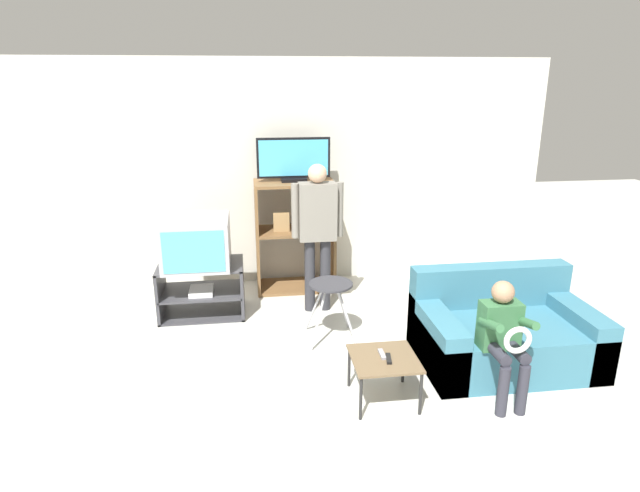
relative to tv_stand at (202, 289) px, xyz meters
name	(u,v)px	position (x,y,z in m)	size (l,w,h in m)	color
ground_plane	(319,474)	(0.89, -2.55, -0.27)	(18.00, 18.00, 0.00)	beige
wall_back	(279,174)	(0.89, 0.92, 1.03)	(6.40, 0.06, 2.60)	beige
tv_stand	(202,289)	(0.00, 0.00, 0.00)	(0.87, 0.57, 0.54)	#38383D
television_main	(196,242)	(-0.02, -0.02, 0.52)	(0.67, 0.66, 0.49)	#9E9EA3
media_shelf	(295,235)	(1.03, 0.59, 0.38)	(0.89, 0.52, 1.27)	brown
television_flat	(294,161)	(1.03, 0.60, 1.23)	(0.81, 0.20, 0.48)	black
folding_stool	(331,291)	(1.24, -0.75, 0.21)	(0.45, 0.46, 0.57)	#B7B7BC
snack_table	(384,362)	(1.48, -1.81, 0.06)	(0.50, 0.50, 0.36)	brown
remote_control_black	(389,359)	(1.51, -1.84, 0.11)	(0.04, 0.14, 0.02)	black
remote_control_white	(382,354)	(1.48, -1.77, 0.11)	(0.04, 0.14, 0.02)	gray
couch	(503,333)	(2.66, -1.36, -0.01)	(1.45, 0.95, 0.77)	teal
person_standing_adult	(317,224)	(1.21, -0.07, 0.68)	(0.53, 0.20, 1.56)	#2D2D33
person_seated_child	(504,333)	(2.37, -1.90, 0.28)	(0.33, 0.43, 0.94)	#2D2D38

